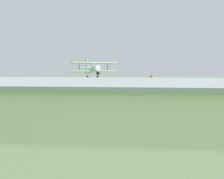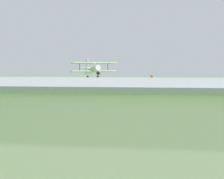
{
  "view_description": "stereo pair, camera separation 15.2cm",
  "coord_description": "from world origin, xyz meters",
  "px_view_note": "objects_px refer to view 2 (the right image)",
  "views": [
    {
      "loc": [
        -2.14,
        59.47,
        8.18
      ],
      "look_at": [
        4.13,
        9.48,
        4.72
      ],
      "focal_mm": 55.68,
      "sensor_mm": 36.0,
      "label": 1
    },
    {
      "loc": [
        -2.3,
        59.45,
        8.18
      ],
      "look_at": [
        4.13,
        9.48,
        4.72
      ],
      "focal_mm": 55.68,
      "sensor_mm": 36.0,
      "label": 2
    }
  ],
  "objects_px": {
    "biplane": "(93,69)",
    "windsock": "(152,78)",
    "person_watching_takeoff": "(64,123)",
    "hangar": "(167,126)",
    "car_black": "(0,125)"
  },
  "relations": [
    {
      "from": "biplane",
      "to": "windsock",
      "type": "distance_m",
      "value": 18.97
    },
    {
      "from": "hangar",
      "to": "car_black",
      "type": "xyz_separation_m",
      "value": [
        20.12,
        -13.3,
        -2.7
      ]
    },
    {
      "from": "biplane",
      "to": "hangar",
      "type": "bearing_deg",
      "value": 110.2
    },
    {
      "from": "car_black",
      "to": "person_watching_takeoff",
      "type": "relative_size",
      "value": 2.45
    },
    {
      "from": "car_black",
      "to": "person_watching_takeoff",
      "type": "xyz_separation_m",
      "value": [
        -7.59,
        -2.07,
        0.06
      ]
    },
    {
      "from": "windsock",
      "to": "car_black",
      "type": "bearing_deg",
      "value": 62.2
    },
    {
      "from": "person_watching_takeoff",
      "to": "hangar",
      "type": "bearing_deg",
      "value": 129.18
    },
    {
      "from": "car_black",
      "to": "person_watching_takeoff",
      "type": "height_order",
      "value": "person_watching_takeoff"
    },
    {
      "from": "car_black",
      "to": "windsock",
      "type": "relative_size",
      "value": 0.67
    },
    {
      "from": "hangar",
      "to": "windsock",
      "type": "bearing_deg",
      "value": -87.95
    },
    {
      "from": "windsock",
      "to": "person_watching_takeoff",
      "type": "bearing_deg",
      "value": 71.78
    },
    {
      "from": "car_black",
      "to": "person_watching_takeoff",
      "type": "distance_m",
      "value": 7.87
    },
    {
      "from": "person_watching_takeoff",
      "to": "windsock",
      "type": "distance_m",
      "value": 34.86
    },
    {
      "from": "car_black",
      "to": "biplane",
      "type": "bearing_deg",
      "value": -113.36
    },
    {
      "from": "person_watching_takeoff",
      "to": "biplane",
      "type": "bearing_deg",
      "value": -92.13
    }
  ]
}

